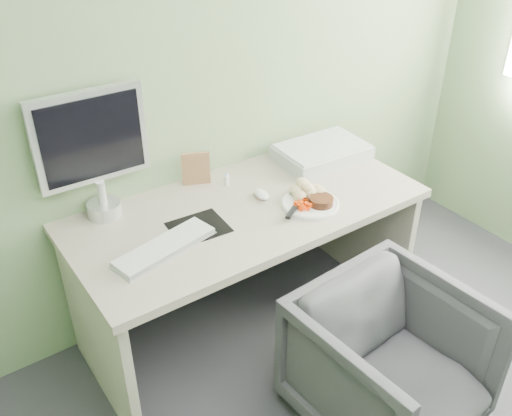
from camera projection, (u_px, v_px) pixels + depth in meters
wall_back at (198, 49)px, 2.48m from camera, size 3.50×0.00×3.50m
desk at (247, 239)px, 2.66m from camera, size 1.60×0.75×0.73m
plate at (310, 204)px, 2.56m from camera, size 0.26×0.26×0.01m
steak at (321, 201)px, 2.54m from camera, size 0.14×0.14×0.04m
potato_pile at (308, 188)px, 2.60m from camera, size 0.15×0.13×0.07m
carrot_heap at (304, 204)px, 2.51m from camera, size 0.07×0.07×0.04m
steak_knife at (294, 208)px, 2.50m from camera, size 0.21×0.14×0.02m
mousepad at (199, 227)px, 2.42m from camera, size 0.25×0.22×0.00m
keyboard at (165, 247)px, 2.28m from camera, size 0.45×0.22×0.02m
computer_mouse at (262, 195)px, 2.61m from camera, size 0.06×0.10×0.03m
photo_frame at (196, 169)px, 2.69m from camera, size 0.13×0.07×0.17m
eyedrop_bottle at (227, 179)px, 2.71m from camera, size 0.02×0.02×0.07m
scanner at (322, 153)px, 2.92m from camera, size 0.47×0.32×0.07m
monitor at (92, 148)px, 2.34m from camera, size 0.47×0.15×0.56m
desk_chair at (390, 363)px, 2.33m from camera, size 0.71×0.73×0.62m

